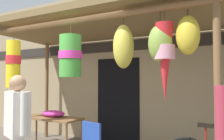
# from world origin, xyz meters

# --- Properties ---
(shop_facade) EXTENTS (10.17, 0.29, 3.69)m
(shop_facade) POSITION_xyz_m (0.00, 2.46, 1.84)
(shop_facade) COLOR #9E8966
(shop_facade) RESTS_ON ground_plane
(market_stall_canopy) EXTENTS (4.87, 2.18, 2.67)m
(market_stall_canopy) POSITION_xyz_m (0.40, 1.00, 2.36)
(market_stall_canopy) COLOR brown
(market_stall_canopy) RESTS_ON ground_plane
(display_table) EXTENTS (1.47, 0.61, 0.68)m
(display_table) POSITION_xyz_m (-1.02, 1.23, 0.61)
(display_table) COLOR brown
(display_table) RESTS_ON ground_plane
(flower_heap_on_table) EXTENTS (0.56, 0.39, 0.14)m
(flower_heap_on_table) POSITION_xyz_m (-0.98, 1.30, 0.75)
(flower_heap_on_table) COLOR #D13399
(flower_heap_on_table) RESTS_ON display_table
(shopper_by_bananas) EXTENTS (0.56, 0.35, 1.55)m
(shopper_by_bananas) POSITION_xyz_m (0.20, -0.63, 0.91)
(shopper_by_bananas) COLOR silver
(shopper_by_bananas) RESTS_ON ground_plane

